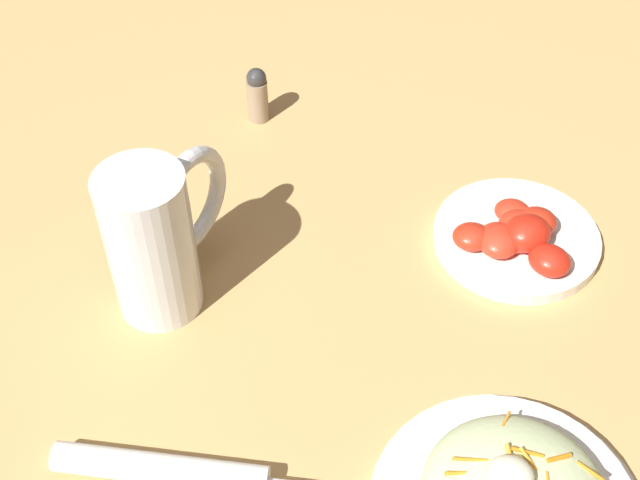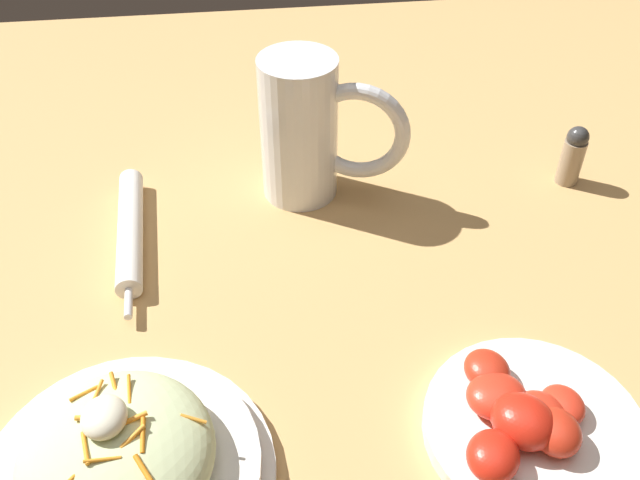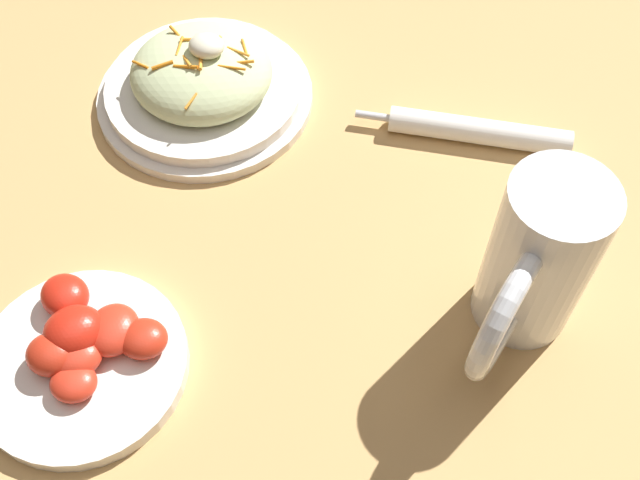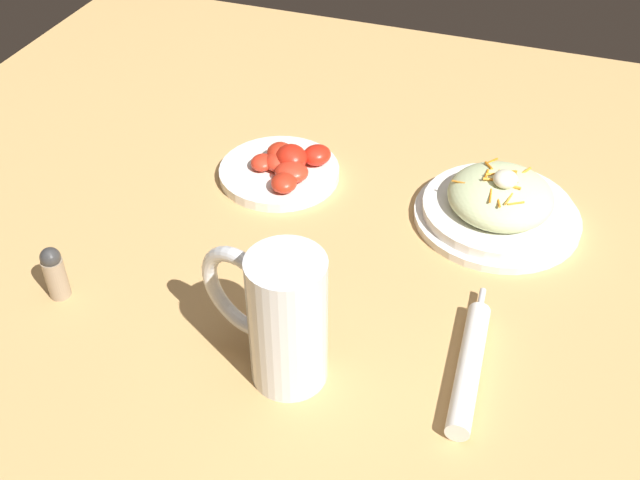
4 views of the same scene
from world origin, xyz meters
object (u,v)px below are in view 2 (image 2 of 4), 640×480
napkin_roll (130,230)px  salt_shaker (573,155)px  salad_plate (121,465)px  tomato_plate (528,423)px  beer_mug (306,137)px

napkin_roll → salt_shaker: 0.50m
salad_plate → napkin_roll: size_ratio=1.04×
salt_shaker → tomato_plate: bearing=-27.1°
napkin_roll → tomato_plate: bearing=49.6°
salad_plate → tomato_plate: size_ratio=1.28×
napkin_roll → beer_mug: bearing=108.0°
salad_plate → napkin_roll: (-0.29, -0.02, -0.01)m
salad_plate → beer_mug: 0.40m
beer_mug → salt_shaker: bearing=86.3°
napkin_roll → tomato_plate: tomato_plate is taller
salad_plate → beer_mug: bearing=153.3°
beer_mug → napkin_roll: (0.06, -0.20, -0.06)m
salad_plate → beer_mug: (-0.35, 0.18, 0.05)m
beer_mug → salt_shaker: beer_mug is taller
beer_mug → tomato_plate: beer_mug is taller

